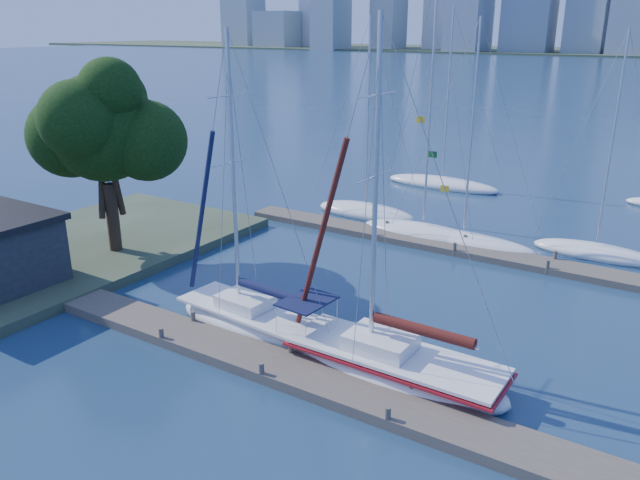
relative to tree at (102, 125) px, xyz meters
The scene contains 12 objects.
ground 16.90m from the tree, 18.57° to the right, with size 700.00×700.00×0.00m, color #182C4D.
near_dock 16.81m from the tree, 18.57° to the right, with size 26.00×2.00×0.40m, color brown.
far_dock 21.10m from the tree, 34.10° to the left, with size 30.00×1.80×0.36m, color brown.
shore 7.70m from the tree, 143.86° to the right, with size 12.00×22.00×0.50m, color #38472D.
tree is the anchor object (origin of this frame).
sailboat_navy 13.48m from the tree, 12.48° to the right, with size 7.85×3.08×12.59m.
sailboat_maroon 19.51m from the tree, ahead, with size 8.54×2.86×13.16m.
bg_boat_0 17.84m from the tree, 62.61° to the left, with size 7.47×5.20×13.12m.
bg_boat_1 19.06m from the tree, 44.34° to the left, with size 8.19×5.44×15.54m.
bg_boat_2 20.85m from the tree, 39.25° to the left, with size 8.69×4.75×12.94m.
bg_boat_3 27.34m from the tree, 33.42° to the left, with size 7.01×3.63×12.32m.
bg_boat_6 27.21m from the tree, 70.25° to the left, with size 9.45×4.13×13.88m.
Camera 1 is at (12.23, -16.12, 12.09)m, focal length 35.00 mm.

